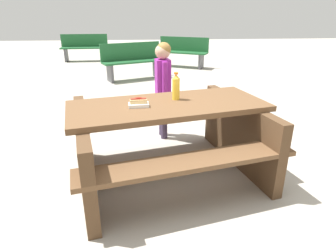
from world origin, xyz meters
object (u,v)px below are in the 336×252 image
object	(u,v)px
picnic_table	(168,134)
park_bench_near	(133,60)
hotdog_tray	(139,103)
park_bench_far	(85,47)
child_in_coat	(163,79)
soda_bottle	(176,87)
park_bench_mid	(182,51)

from	to	relation	value
picnic_table	park_bench_near	xyz separation A→B (m)	(0.45, -4.51, 0.00)
hotdog_tray	park_bench_far	distance (m)	7.76
hotdog_tray	child_in_coat	xyz separation A→B (m)	(-0.29, -1.03, -0.01)
hotdog_tray	soda_bottle	bearing A→B (deg)	-151.25
hotdog_tray	child_in_coat	bearing A→B (deg)	-105.73
park_bench_near	picnic_table	bearing A→B (deg)	95.71
soda_bottle	picnic_table	bearing A→B (deg)	54.88
park_bench_near	child_in_coat	bearing A→B (deg)	97.59
child_in_coat	park_bench_far	xyz separation A→B (m)	(2.14, -6.49, -0.32)
park_bench_near	park_bench_far	xyz separation A→B (m)	(1.66, -2.94, 0.00)
park_bench_near	hotdog_tray	bearing A→B (deg)	92.29
picnic_table	hotdog_tray	bearing A→B (deg)	14.96
park_bench_far	soda_bottle	bearing A→B (deg)	106.70
soda_bottle	hotdog_tray	bearing A→B (deg)	28.75
picnic_table	child_in_coat	size ratio (longest dim) A/B	1.72
soda_bottle	child_in_coat	world-z (taller)	child_in_coat
picnic_table	soda_bottle	bearing A→B (deg)	-125.12
child_in_coat	park_bench_far	distance (m)	6.84
hotdog_tray	park_bench_far	xyz separation A→B (m)	(1.85, -7.53, -0.33)
child_in_coat	park_bench_mid	world-z (taller)	child_in_coat
soda_bottle	park_bench_mid	distance (m)	5.99
soda_bottle	park_bench_mid	bearing A→B (deg)	-98.36
child_in_coat	picnic_table	bearing A→B (deg)	88.68
park_bench_mid	soda_bottle	bearing A→B (deg)	81.64
picnic_table	child_in_coat	xyz separation A→B (m)	(-0.02, -0.96, 0.32)
picnic_table	park_bench_mid	xyz separation A→B (m)	(-0.96, -6.04, 0.00)
picnic_table	park_bench_far	size ratio (longest dim) A/B	1.37
park_bench_mid	picnic_table	bearing A→B (deg)	81.00
picnic_table	soda_bottle	size ratio (longest dim) A/B	7.93
park_bench_near	soda_bottle	bearing A→B (deg)	96.98
soda_bottle	park_bench_far	bearing A→B (deg)	-73.30
park_bench_near	park_bench_far	distance (m)	3.38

